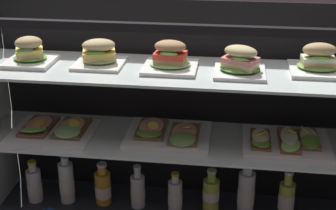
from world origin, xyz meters
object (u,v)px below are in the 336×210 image
Objects in this scene: open_sandwich_tray_far_right at (54,129)px; juice_bottle_front_middle at (103,187)px; plated_roll_sandwich_center at (99,55)px; juice_bottle_front_left_end at (286,200)px; juice_bottle_front_second at (138,190)px; plated_roll_sandwich_far_left at (318,62)px; juice_bottle_near_post at (34,185)px; juice_bottle_back_right at (211,194)px; juice_bottle_tucked_behind at (246,193)px; open_sandwich_tray_near_right_corner at (286,141)px; open_sandwich_tray_center at (168,133)px; plated_roll_sandwich_left_of_center at (240,63)px; plated_roll_sandwich_mid_left at (30,54)px; juice_bottle_front_fourth at (175,196)px; plated_roll_sandwich_near_left_corner at (170,59)px; juice_bottle_back_left at (67,182)px.

open_sandwich_tray_far_right is 0.36m from juice_bottle_front_middle.
plated_roll_sandwich_center is 0.99m from juice_bottle_front_left_end.
plated_roll_sandwich_far_left is at bearing 0.18° from juice_bottle_front_second.
juice_bottle_back_right is at bearing 2.39° from juice_bottle_near_post.
juice_bottle_front_left_end is (0.17, -0.02, -0.01)m from juice_bottle_tucked_behind.
juice_bottle_tucked_behind is (-0.14, 0.05, -0.28)m from open_sandwich_tray_near_right_corner.
open_sandwich_tray_near_right_corner is (0.75, -0.02, -0.32)m from plated_roll_sandwich_center.
open_sandwich_tray_center is 1.00× the size of open_sandwich_tray_near_right_corner.
plated_roll_sandwich_left_of_center is at bearing -166.51° from juice_bottle_front_left_end.
open_sandwich_tray_near_right_corner is at bearing -11.24° from juice_bottle_back_right.
juice_bottle_front_fourth is at bearing 2.64° from plated_roll_sandwich_mid_left.
plated_roll_sandwich_near_left_corner reaches higher than juice_bottle_near_post.
juice_bottle_front_fourth is 0.95× the size of juice_bottle_back_right.
plated_roll_sandwich_mid_left is 0.85m from juice_bottle_front_fourth.
plated_roll_sandwich_mid_left is 1.12m from plated_roll_sandwich_far_left.
juice_bottle_near_post is at bearing 178.19° from open_sandwich_tray_center.
open_sandwich_tray_near_right_corner is (1.02, -0.00, -0.31)m from plated_roll_sandwich_mid_left.
plated_roll_sandwich_near_left_corner is 0.60× the size of open_sandwich_tray_far_right.
juice_bottle_near_post is 0.31m from juice_bottle_front_middle.
juice_bottle_near_post is at bearing -178.95° from plated_roll_sandwich_far_left.
open_sandwich_tray_far_right reaches higher than juice_bottle_front_fourth.
plated_roll_sandwich_near_left_corner is 0.60× the size of open_sandwich_tray_near_right_corner.
open_sandwich_tray_center is (0.55, 0.01, -0.31)m from plated_roll_sandwich_mid_left.
plated_roll_sandwich_left_of_center is at bearing -6.42° from juice_bottle_front_middle.
open_sandwich_tray_center is at bearing -163.87° from juice_bottle_back_right.
open_sandwich_tray_near_right_corner reaches higher than juice_bottle_front_fourth.
plated_roll_sandwich_mid_left is 0.75m from juice_bottle_front_second.
juice_bottle_back_left is (-1.03, -0.01, -0.60)m from plated_roll_sandwich_far_left.
open_sandwich_tray_near_right_corner is at bearing -0.66° from open_sandwich_tray_center.
juice_bottle_near_post is 0.84× the size of juice_bottle_tucked_behind.
plated_roll_sandwich_left_of_center is 0.65m from juice_bottle_front_left_end.
plated_roll_sandwich_mid_left is at bearing -176.49° from juice_bottle_tucked_behind.
juice_bottle_front_left_end is at bearing 3.18° from open_sandwich_tray_far_right.
open_sandwich_tray_center is at bearing -8.10° from juice_bottle_front_middle.
juice_bottle_back_left is at bearing 5.81° from juice_bottle_near_post.
juice_bottle_back_left is (-0.46, 0.03, -0.29)m from open_sandwich_tray_center.
juice_bottle_back_left reaches higher than juice_bottle_front_second.
juice_bottle_front_second is at bearing 2.37° from juice_bottle_near_post.
open_sandwich_tray_center is 1.72× the size of juice_bottle_front_middle.
plated_roll_sandwich_left_of_center is at bearing -4.56° from open_sandwich_tray_center.
juice_bottle_near_post is at bearing 178.67° from plated_roll_sandwich_center.
plated_roll_sandwich_center is 0.96× the size of juice_bottle_near_post.
juice_bottle_front_left_end is (0.03, 0.04, -0.29)m from open_sandwich_tray_near_right_corner.
open_sandwich_tray_center reaches higher than juice_bottle_front_second.
open_sandwich_tray_far_right is 1.45× the size of juice_bottle_back_left.
plated_roll_sandwich_left_of_center reaches higher than juice_bottle_back_left.
plated_roll_sandwich_left_of_center is 1.00× the size of juice_bottle_front_fourth.
juice_bottle_near_post reaches higher than juice_bottle_front_middle.
plated_roll_sandwich_left_of_center is at bearing -167.87° from plated_roll_sandwich_far_left.
open_sandwich_tray_far_right is 1.49× the size of juice_bottle_front_left_end.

